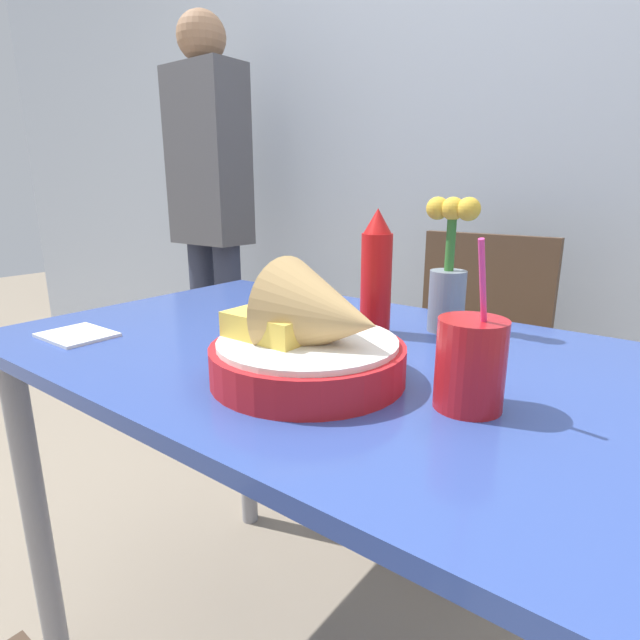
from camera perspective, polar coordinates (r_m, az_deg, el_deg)
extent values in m
cube|color=#9EA8B7|center=(1.88, 22.49, 22.03)|extent=(7.00, 0.06, 2.60)
cube|color=#334C9E|center=(0.89, -0.98, -3.46)|extent=(1.11, 0.73, 0.02)
cylinder|color=gray|center=(1.27, -29.75, -18.82)|extent=(0.05, 0.05, 0.74)
cylinder|color=gray|center=(1.55, -8.47, -10.51)|extent=(0.05, 0.05, 0.74)
cylinder|color=gray|center=(1.17, 31.32, -22.00)|extent=(0.05, 0.05, 0.74)
cylinder|color=#473323|center=(1.55, 5.49, -16.85)|extent=(0.03, 0.03, 0.44)
cylinder|color=#473323|center=(1.43, 18.67, -20.72)|extent=(0.03, 0.03, 0.44)
cylinder|color=#473323|center=(1.83, 11.60, -11.85)|extent=(0.03, 0.03, 0.44)
cylinder|color=#473323|center=(1.73, 22.72, -14.48)|extent=(0.03, 0.03, 0.44)
cube|color=#473323|center=(1.52, 15.19, -8.33)|extent=(0.40, 0.40, 0.02)
cube|color=#473323|center=(1.62, 18.27, 1.46)|extent=(0.40, 0.03, 0.44)
cylinder|color=red|center=(0.72, -1.40, -4.80)|extent=(0.28, 0.28, 0.05)
cylinder|color=white|center=(0.71, -1.41, -2.52)|extent=(0.26, 0.26, 0.01)
cone|color=tan|center=(0.68, 0.88, 0.35)|extent=(0.15, 0.15, 0.15)
cube|color=#E5C14C|center=(0.72, -5.14, -0.71)|extent=(0.13, 0.10, 0.04)
cylinder|color=red|center=(0.93, 6.41, 4.03)|extent=(0.06, 0.06, 0.19)
cone|color=red|center=(0.91, 6.62, 11.20)|extent=(0.05, 0.05, 0.04)
cylinder|color=red|center=(0.64, 16.80, -4.87)|extent=(0.09, 0.09, 0.11)
cylinder|color=black|center=(0.65, 16.74, -5.63)|extent=(0.08, 0.08, 0.09)
cylinder|color=#EA3884|center=(0.62, 18.24, -0.62)|extent=(0.01, 0.08, 0.21)
cylinder|color=gray|center=(0.98, 14.28, 2.11)|extent=(0.07, 0.07, 0.12)
cylinder|color=#33722D|center=(0.96, 14.70, 8.57)|extent=(0.02, 0.02, 0.11)
sphere|color=gold|center=(0.96, 14.95, 12.20)|extent=(0.04, 0.04, 0.04)
sphere|color=gold|center=(0.97, 13.30, 12.33)|extent=(0.04, 0.04, 0.04)
sphere|color=gold|center=(0.95, 16.64, 12.05)|extent=(0.04, 0.04, 0.04)
cube|color=white|center=(1.03, -26.01, -1.54)|extent=(0.13, 0.10, 0.01)
cylinder|color=#2D3347|center=(2.27, -12.92, -1.51)|extent=(0.11, 0.11, 0.81)
cylinder|color=#2D3347|center=(2.16, -10.18, -2.26)|extent=(0.11, 0.11, 0.81)
cube|color=#4C4C51|center=(2.13, -12.68, 17.67)|extent=(0.32, 0.18, 0.68)
sphere|color=#997051|center=(2.19, -13.41, 28.97)|extent=(0.19, 0.19, 0.19)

